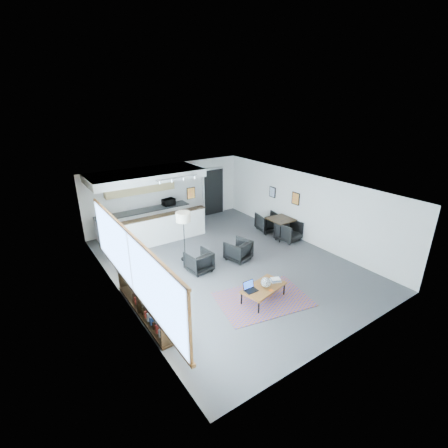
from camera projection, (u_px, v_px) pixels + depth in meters
room at (227, 227)px, 10.34m from camera, size 7.02×9.02×2.62m
window at (131, 264)px, 7.78m from camera, size 0.10×5.95×1.66m
console at (144, 304)px, 8.16m from camera, size 0.35×3.00×0.80m
kitchenette at (147, 202)px, 12.53m from camera, size 4.20×1.96×2.60m
doorway at (213, 191)px, 15.02m from camera, size 1.10×0.12×2.15m
track_light at (177, 179)px, 11.27m from camera, size 1.60×0.07×0.15m
wall_art_lower at (296, 199)px, 12.38m from camera, size 0.03×0.38×0.48m
wall_art_upper at (272, 192)px, 13.40m from camera, size 0.03×0.34×0.44m
kilim_rug at (263, 299)px, 8.90m from camera, size 2.73×2.12×0.01m
coffee_table at (264, 288)px, 8.76m from camera, size 1.37×0.93×0.41m
laptop at (250, 288)px, 8.58m from camera, size 0.34×0.28×0.24m
ceramic_pot at (266, 282)px, 8.70m from camera, size 0.27×0.27×0.27m
book_stack at (276, 280)px, 8.99m from camera, size 0.36×0.33×0.09m
coaster at (271, 290)px, 8.58m from camera, size 0.11×0.11×0.01m
armchair_left at (199, 260)px, 10.22m from camera, size 0.78×0.74×0.74m
armchair_right at (238, 249)px, 10.94m from camera, size 0.91×0.88×0.77m
floor_lamp at (183, 219)px, 10.55m from camera, size 0.64×0.64×1.70m
dining_table at (281, 220)px, 12.63m from camera, size 0.89×0.89×0.75m
dining_chair_near at (289, 232)px, 12.41m from camera, size 0.79×0.75×0.71m
dining_chair_far at (267, 222)px, 13.34m from camera, size 0.79×0.76×0.70m
microwave at (169, 201)px, 13.55m from camera, size 0.54×0.35×0.34m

